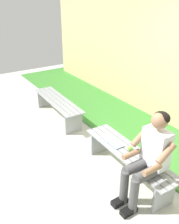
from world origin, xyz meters
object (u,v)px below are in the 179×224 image
object	(u,v)px
person_seated	(149,156)
apple	(130,148)
bench_far	(58,104)
bench_near	(128,158)
book_open	(112,141)

from	to	relation	value
person_seated	apple	size ratio (longest dim) A/B	16.77
apple	bench_far	bearing A→B (deg)	0.95
bench_near	book_open	world-z (taller)	book_open
bench_far	book_open	xyz separation A→B (m)	(-1.90, 0.03, 0.11)
bench_far	apple	world-z (taller)	apple
bench_near	book_open	bearing A→B (deg)	5.62
bench_near	apple	size ratio (longest dim) A/B	22.82
bench_near	bench_far	bearing A→B (deg)	-0.00
bench_far	person_seated	xyz separation A→B (m)	(-2.69, 0.10, 0.35)
apple	book_open	size ratio (longest dim) A/B	0.18
person_seated	apple	bearing A→B (deg)	-16.21
bench_near	apple	world-z (taller)	apple
person_seated	book_open	distance (m)	0.82
bench_near	person_seated	distance (m)	0.58
bench_near	person_seated	bearing A→B (deg)	167.72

